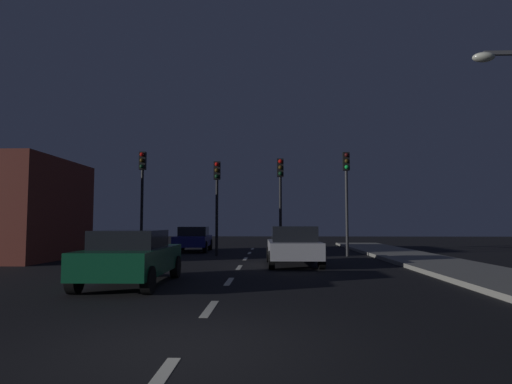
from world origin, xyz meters
name	(u,v)px	position (x,y,z in m)	size (l,w,h in m)	color
ground_plane	(231,279)	(0.00, 7.00, 0.00)	(80.00, 80.00, 0.00)	black
sidewalk_curb_right	(494,277)	(7.50, 7.00, 0.07)	(3.00, 40.00, 0.15)	gray
lane_stripe_nearest	(157,382)	(0.00, -1.20, 0.00)	(0.16, 1.60, 0.01)	silver
lane_stripe_second	(210,308)	(0.00, 2.60, 0.00)	(0.16, 1.60, 0.01)	silver
lane_stripe_third	(229,281)	(0.00, 6.40, 0.00)	(0.16, 1.60, 0.01)	silver
lane_stripe_fourth	(239,267)	(0.00, 10.20, 0.00)	(0.16, 1.60, 0.01)	silver
lane_stripe_fifth	(245,259)	(0.00, 14.00, 0.00)	(0.16, 1.60, 0.01)	silver
lane_stripe_sixth	(249,253)	(0.00, 17.80, 0.00)	(0.16, 1.60, 0.01)	silver
lane_stripe_seventh	(252,249)	(0.00, 21.60, 0.00)	(0.16, 1.60, 0.01)	silver
traffic_signal_far_left	(142,183)	(-5.26, 15.59, 3.61)	(0.32, 0.38, 5.18)	black
traffic_signal_center_left	(217,189)	(-1.51, 15.59, 3.28)	(0.32, 0.38, 4.67)	black
traffic_signal_center_right	(280,187)	(1.63, 15.59, 3.37)	(0.32, 0.38, 4.80)	black
traffic_signal_far_right	(346,183)	(4.88, 15.59, 3.56)	(0.32, 0.38, 5.10)	#2D2D30
car_stopped_ahead	(293,246)	(2.02, 10.96, 0.76)	(2.07, 3.92, 1.49)	silver
car_adjacent_lane	(132,256)	(-2.49, 5.63, 0.74)	(1.97, 4.19, 1.43)	#0F4C2D
car_oncoming_far	(193,239)	(-3.27, 18.99, 0.72)	(2.01, 3.90, 1.40)	navy
storefront_left	(5,209)	(-10.74, 13.30, 2.23)	(5.48, 6.06, 4.45)	maroon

